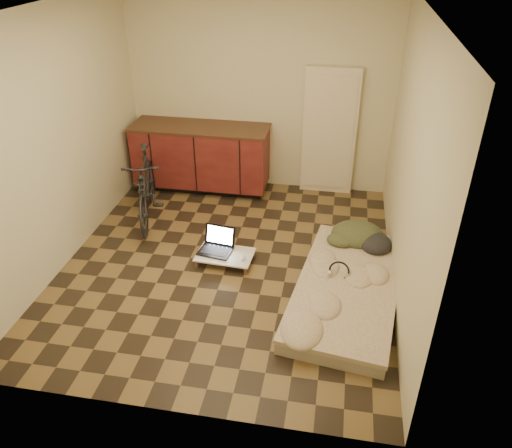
% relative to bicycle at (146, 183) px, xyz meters
% --- Properties ---
extents(room_shell, '(3.50, 4.00, 2.60)m').
position_rel_bicycle_xyz_m(room_shell, '(1.20, -0.78, 0.81)').
color(room_shell, brown).
rests_on(room_shell, ground).
extents(cabinets, '(1.84, 0.62, 0.91)m').
position_rel_bicycle_xyz_m(cabinets, '(0.45, 0.92, -0.02)').
color(cabinets, black).
rests_on(cabinets, ground).
extents(appliance_panel, '(0.70, 0.10, 1.70)m').
position_rel_bicycle_xyz_m(appliance_panel, '(2.15, 1.16, 0.36)').
color(appliance_panel, beige).
rests_on(appliance_panel, ground).
extents(bicycle, '(0.83, 1.57, 0.98)m').
position_rel_bicycle_xyz_m(bicycle, '(0.00, 0.00, 0.00)').
color(bicycle, black).
rests_on(bicycle, ground).
extents(futon, '(1.23, 2.12, 0.17)m').
position_rel_bicycle_xyz_m(futon, '(2.50, -1.14, -0.40)').
color(futon, '#AA9E88').
rests_on(futon, ground).
extents(clothing_pile, '(0.68, 0.59, 0.25)m').
position_rel_bicycle_xyz_m(clothing_pile, '(2.63, -0.34, -0.19)').
color(clothing_pile, '#3C4427').
rests_on(clothing_pile, futon).
extents(headphones, '(0.25, 0.23, 0.15)m').
position_rel_bicycle_xyz_m(headphones, '(2.40, -1.06, -0.24)').
color(headphones, black).
rests_on(headphones, futon).
extents(lap_desk, '(0.64, 0.43, 0.10)m').
position_rel_bicycle_xyz_m(lap_desk, '(1.17, -0.78, -0.40)').
color(lap_desk, brown).
rests_on(lap_desk, ground).
extents(laptop, '(0.39, 0.36, 0.24)m').
position_rel_bicycle_xyz_m(laptop, '(1.06, -0.71, -0.33)').
color(laptop, black).
rests_on(laptop, lap_desk).
extents(mouse, '(0.07, 0.10, 0.04)m').
position_rel_bicycle_xyz_m(mouse, '(1.38, -0.84, -0.37)').
color(mouse, white).
rests_on(mouse, lap_desk).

